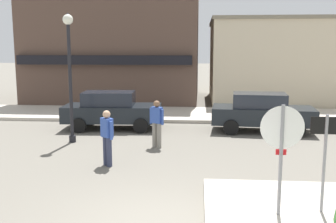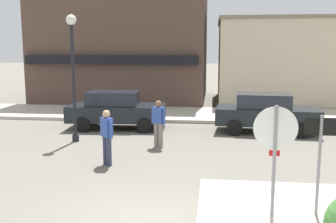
% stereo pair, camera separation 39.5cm
% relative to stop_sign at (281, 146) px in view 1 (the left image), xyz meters
% --- Properties ---
extents(kerb_far, '(80.00, 4.00, 0.15)m').
position_rel_stop_sign_xyz_m(kerb_far, '(-2.28, 11.93, -1.44)').
color(kerb_far, beige).
rests_on(kerb_far, ground).
extents(stop_sign, '(0.82, 0.07, 2.30)m').
position_rel_stop_sign_xyz_m(stop_sign, '(0.00, 0.00, 0.00)').
color(stop_sign, gray).
rests_on(stop_sign, ground).
extents(one_way_sign, '(0.60, 0.06, 2.10)m').
position_rel_stop_sign_xyz_m(one_way_sign, '(0.87, 0.19, -0.19)').
color(one_way_sign, gray).
rests_on(one_way_sign, ground).
extents(lamp_post, '(0.36, 0.36, 4.54)m').
position_rel_stop_sign_xyz_m(lamp_post, '(-6.10, 6.06, 1.44)').
color(lamp_post, black).
rests_on(lamp_post, ground).
extents(parked_car_nearest, '(4.09, 2.06, 1.56)m').
position_rel_stop_sign_xyz_m(parked_car_nearest, '(-5.21, 8.50, -0.71)').
color(parked_car_nearest, black).
rests_on(parked_car_nearest, ground).
extents(parked_car_second, '(4.13, 2.14, 1.56)m').
position_rel_stop_sign_xyz_m(parked_car_second, '(0.94, 8.44, -0.71)').
color(parked_car_second, black).
rests_on(parked_car_second, ground).
extents(pedestrian_crossing_near, '(0.53, 0.36, 1.61)m').
position_rel_stop_sign_xyz_m(pedestrian_crossing_near, '(-2.99, 5.54, -0.65)').
color(pedestrian_crossing_near, gray).
rests_on(pedestrian_crossing_near, ground).
extents(pedestrian_crossing_far, '(0.45, 0.46, 1.61)m').
position_rel_stop_sign_xyz_m(pedestrian_crossing_far, '(-4.17, 3.33, -0.65)').
color(pedestrian_crossing_far, '#2D334C').
rests_on(pedestrian_crossing_far, ground).
extents(building_corner_shop, '(10.45, 9.22, 7.29)m').
position_rel_stop_sign_xyz_m(building_corner_shop, '(-6.82, 18.28, 2.13)').
color(building_corner_shop, brown).
rests_on(building_corner_shop, ground).
extents(building_storefront_left_near, '(8.96, 7.92, 5.06)m').
position_rel_stop_sign_xyz_m(building_storefront_left_near, '(3.53, 18.01, 1.02)').
color(building_storefront_left_near, beige).
rests_on(building_storefront_left_near, ground).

